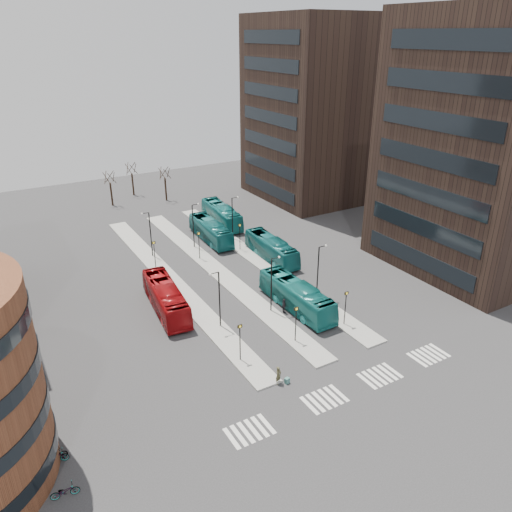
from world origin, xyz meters
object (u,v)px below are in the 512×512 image
teal_bus_c (271,248)px  teal_bus_d (222,215)px  traveller (278,375)px  commuter_b (284,306)px  commuter_a (178,325)px  commuter_c (302,311)px  bicycle_mid (55,456)px  bicycle_far (55,457)px  teal_bus_b (211,231)px  red_bus (166,298)px  suitcase (287,381)px  teal_bus_a (296,296)px  bicycle_near (65,491)px

teal_bus_c → teal_bus_d: 14.86m
traveller → commuter_b: size_ratio=1.02×
commuter_a → commuter_c: bearing=144.2°
teal_bus_c → traveller: teal_bus_c is taller
bicycle_mid → bicycle_far: bearing=179.4°
teal_bus_b → commuter_b: 22.17m
red_bus → bicycle_far: 21.11m
bicycle_far → commuter_a: bearing=-36.1°
teal_bus_d → bicycle_mid: teal_bus_d is taller
suitcase → teal_bus_b: 33.01m
red_bus → teal_bus_d: size_ratio=0.99×
suitcase → traveller: size_ratio=0.30×
traveller → commuter_a: (-4.33, 11.49, 0.05)m
commuter_b → teal_bus_a: bearing=-66.4°
commuter_a → commuter_c: size_ratio=1.20×
traveller → bicycle_near: bearing=165.2°
red_bus → teal_bus_d: (16.91, 20.48, 0.02)m
teal_bus_d → commuter_c: teal_bus_d is taller
teal_bus_c → bicycle_far: (-30.80, -21.28, -0.98)m
teal_bus_b → bicycle_mid: (-26.72, -30.89, -0.96)m
teal_bus_d → traveller: teal_bus_d is taller
teal_bus_c → commuter_a: size_ratio=5.93×
commuter_a → bicycle_mid: (-13.52, -10.77, -0.38)m
teal_bus_c → traveller: (-12.95, -21.90, -0.63)m
teal_bus_d → bicycle_far: teal_bus_d is taller
teal_bus_b → commuter_a: 24.07m
commuter_c → red_bus: bearing=-97.6°
suitcase → teal_bus_a: bearing=39.9°
bicycle_mid → bicycle_far: bicycle_mid is taller
red_bus → commuter_c: size_ratio=7.47×
commuter_b → suitcase: bearing=169.9°
commuter_a → bicycle_mid: bearing=19.6°
teal_bus_c → commuter_b: teal_bus_c is taller
teal_bus_c → bicycle_near: 39.40m
red_bus → teal_bus_a: size_ratio=0.99×
commuter_c → bicycle_far: 26.77m
commuter_a → bicycle_near: commuter_a is taller
suitcase → red_bus: size_ratio=0.05×
teal_bus_c → bicycle_near: bearing=-139.5°
teal_bus_c → commuter_c: 15.02m
red_bus → bicycle_mid: size_ratio=6.49×
suitcase → teal_bus_a: 12.68m
suitcase → commuter_b: size_ratio=0.31×
traveller → commuter_c: bearing=21.1°
teal_bus_d → commuter_c: bearing=-95.4°
teal_bus_a → bicycle_far: (-26.27, -8.99, -1.06)m
commuter_b → bicycle_mid: 26.20m
suitcase → teal_bus_b: teal_bus_b is taller
teal_bus_d → bicycle_near: bearing=-123.4°
bicycle_near → bicycle_far: 3.27m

